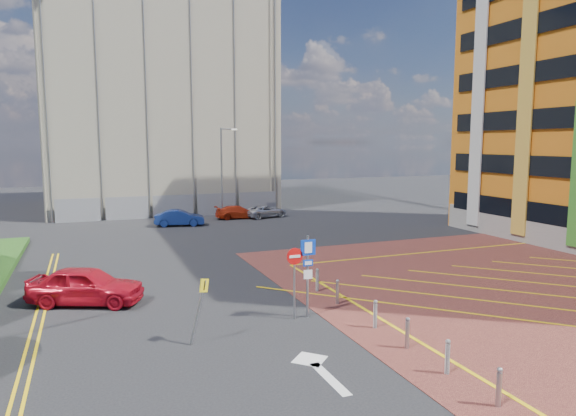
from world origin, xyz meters
TOP-DOWN VIEW (x-y plane):
  - ground at (0.00, 0.00)m, footprint 140.00×140.00m
  - lamp_back at (4.08, 28.00)m, footprint 1.53×0.16m
  - sign_cluster at (0.30, 0.98)m, footprint 1.17×0.12m
  - warning_sign at (-3.88, -0.11)m, footprint 0.74×0.42m
  - bollard_row at (2.30, -1.67)m, footprint 0.14×11.14m
  - construction_building at (0.00, 40.00)m, footprint 21.20×19.20m
  - construction_fence at (1.00, 30.00)m, footprint 21.60×0.06m
  - car_red_left at (-7.43, 5.89)m, footprint 5.02×3.57m
  - car_blue_back at (-0.34, 24.82)m, footprint 4.14×2.17m
  - car_red_back at (5.15, 26.96)m, footprint 4.03×1.74m
  - car_silver_back at (7.68, 26.75)m, footprint 4.25×2.74m

SIDE VIEW (x-z plane):
  - ground at x=0.00m, z-range 0.00..0.00m
  - bollard_row at x=2.30m, z-range 0.02..0.92m
  - car_silver_back at x=7.68m, z-range 0.00..1.09m
  - car_red_back at x=5.15m, z-range 0.00..1.16m
  - car_blue_back at x=-0.34m, z-range 0.00..1.30m
  - car_red_left at x=-7.43m, z-range 0.00..1.59m
  - construction_fence at x=1.00m, z-range 0.00..2.00m
  - warning_sign at x=-3.88m, z-range 0.30..2.55m
  - sign_cluster at x=0.30m, z-range 0.35..3.55m
  - lamp_back at x=4.08m, z-range 0.36..8.36m
  - construction_building at x=0.00m, z-range 0.00..22.00m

